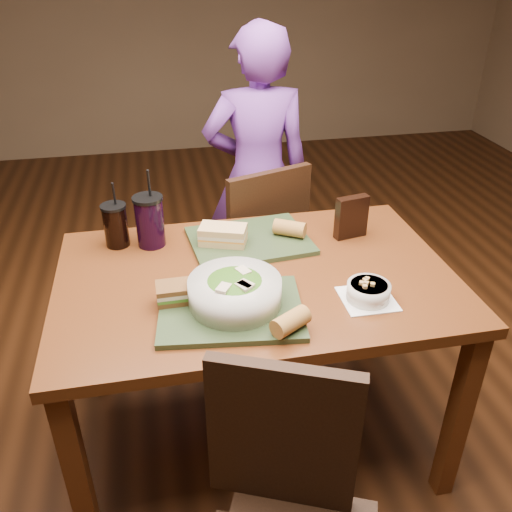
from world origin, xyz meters
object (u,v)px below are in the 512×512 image
(diner, at_px, (257,176))
(tray_far, at_px, (250,241))
(soup_bowl, at_px, (368,291))
(baguette_near, at_px, (291,322))
(dining_table, at_px, (256,297))
(salad_bowl, at_px, (235,290))
(baguette_far, at_px, (290,228))
(chip_bag, at_px, (351,217))
(cup_berry, at_px, (150,221))
(chair_near, at_px, (290,510))
(sandwich_far, at_px, (223,235))
(cup_cola, at_px, (116,225))
(sandwich_near, at_px, (176,292))
(tray_near, at_px, (231,310))
(chair_far, at_px, (264,246))

(diner, bearing_deg, tray_far, 78.63)
(soup_bowl, height_order, baguette_near, baguette_near)
(dining_table, relative_size, salad_bowl, 4.71)
(baguette_far, height_order, chip_bag, chip_bag)
(cup_berry, bearing_deg, chair_near, -73.84)
(chip_bag, bearing_deg, sandwich_far, 167.15)
(chip_bag, bearing_deg, soup_bowl, -113.97)
(chair_near, xyz_separation_m, tray_far, (0.07, 0.89, 0.27))
(soup_bowl, distance_m, cup_cola, 0.91)
(sandwich_near, bearing_deg, cup_berry, 98.65)
(diner, distance_m, soup_bowl, 1.16)
(chair_near, bearing_deg, sandwich_near, 111.24)
(sandwich_far, height_order, chip_bag, chip_bag)
(tray_near, distance_m, cup_cola, 0.60)
(chair_far, distance_m, baguette_far, 0.51)
(sandwich_near, distance_m, baguette_near, 0.36)
(chair_far, xyz_separation_m, cup_berry, (-0.49, -0.34, 0.35))
(salad_bowl, height_order, sandwich_near, salad_bowl)
(cup_berry, bearing_deg, chip_bag, -6.56)
(salad_bowl, relative_size, baguette_near, 2.46)
(sandwich_far, bearing_deg, tray_far, 7.62)
(chair_near, bearing_deg, baguette_far, 76.07)
(dining_table, distance_m, tray_far, 0.24)
(sandwich_far, xyz_separation_m, chip_bag, (0.47, -0.01, 0.03))
(chair_far, xyz_separation_m, tray_near, (-0.28, -0.81, 0.26))
(sandwich_near, bearing_deg, cup_cola, 113.32)
(tray_far, xyz_separation_m, baguette_far, (0.15, -0.00, 0.04))
(dining_table, xyz_separation_m, sandwich_near, (-0.27, -0.12, 0.14))
(salad_bowl, relative_size, sandwich_far, 1.50)
(dining_table, height_order, cup_berry, cup_berry)
(dining_table, distance_m, sandwich_far, 0.26)
(tray_far, xyz_separation_m, salad_bowl, (-0.12, -0.39, 0.06))
(soup_bowl, bearing_deg, sandwich_near, 171.37)
(diner, relative_size, cup_cola, 5.83)
(baguette_near, distance_m, cup_cola, 0.79)
(baguette_near, bearing_deg, chair_far, 82.03)
(soup_bowl, distance_m, baguette_near, 0.30)
(chair_near, xyz_separation_m, baguette_near, (0.08, 0.35, 0.31))
(salad_bowl, bearing_deg, sandwich_near, 163.42)
(soup_bowl, relative_size, sandwich_near, 1.37)
(tray_far, height_order, baguette_far, baguette_far)
(diner, relative_size, baguette_near, 12.70)
(soup_bowl, bearing_deg, sandwich_far, 133.01)
(dining_table, relative_size, baguette_near, 11.60)
(diner, distance_m, tray_near, 1.17)
(sandwich_near, distance_m, cup_berry, 0.41)
(tray_far, distance_m, cup_cola, 0.48)
(dining_table, height_order, diner, diner)
(sandwich_far, distance_m, cup_berry, 0.26)
(tray_far, bearing_deg, sandwich_far, -172.38)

